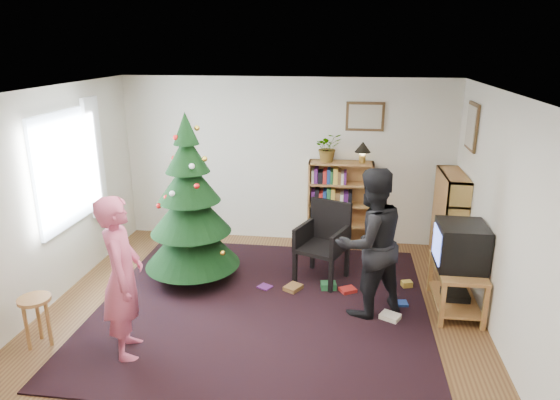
# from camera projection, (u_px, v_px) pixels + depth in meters

# --- Properties ---
(floor) EXTENTS (5.00, 5.00, 0.00)m
(floor) POSITION_uv_depth(u_px,v_px,m) (258.00, 320.00, 5.58)
(floor) COLOR brown
(floor) RESTS_ON ground
(ceiling) EXTENTS (5.00, 5.00, 0.00)m
(ceiling) POSITION_uv_depth(u_px,v_px,m) (255.00, 94.00, 4.82)
(ceiling) COLOR white
(ceiling) RESTS_ON wall_back
(wall_back) EXTENTS (5.00, 0.02, 2.50)m
(wall_back) POSITION_uv_depth(u_px,v_px,m) (286.00, 161.00, 7.56)
(wall_back) COLOR silver
(wall_back) RESTS_ON floor
(wall_front) EXTENTS (5.00, 0.02, 2.50)m
(wall_front) POSITION_uv_depth(u_px,v_px,m) (179.00, 359.00, 2.84)
(wall_front) COLOR silver
(wall_front) RESTS_ON floor
(wall_left) EXTENTS (0.02, 5.00, 2.50)m
(wall_left) POSITION_uv_depth(u_px,v_px,m) (35.00, 205.00, 5.52)
(wall_left) COLOR silver
(wall_left) RESTS_ON floor
(wall_right) EXTENTS (0.02, 5.00, 2.50)m
(wall_right) POSITION_uv_depth(u_px,v_px,m) (508.00, 227.00, 4.88)
(wall_right) COLOR silver
(wall_right) RESTS_ON floor
(rug) EXTENTS (3.80, 3.60, 0.02)m
(rug) POSITION_uv_depth(u_px,v_px,m) (263.00, 306.00, 5.86)
(rug) COLOR black
(rug) RESTS_ON floor
(window_pane) EXTENTS (0.04, 1.20, 1.40)m
(window_pane) POSITION_uv_depth(u_px,v_px,m) (64.00, 170.00, 6.01)
(window_pane) COLOR silver
(window_pane) RESTS_ON wall_left
(curtain) EXTENTS (0.06, 0.35, 1.60)m
(curtain) POSITION_uv_depth(u_px,v_px,m) (95.00, 158.00, 6.66)
(curtain) COLOR white
(curtain) RESTS_ON wall_left
(picture_back) EXTENTS (0.55, 0.03, 0.42)m
(picture_back) POSITION_uv_depth(u_px,v_px,m) (365.00, 117.00, 7.18)
(picture_back) COLOR #4C3319
(picture_back) RESTS_ON wall_back
(picture_right) EXTENTS (0.03, 0.50, 0.60)m
(picture_right) POSITION_uv_depth(u_px,v_px,m) (472.00, 127.00, 6.33)
(picture_right) COLOR #4C3319
(picture_right) RESTS_ON wall_right
(christmas_tree) EXTENTS (1.21, 1.21, 2.19)m
(christmas_tree) POSITION_uv_depth(u_px,v_px,m) (190.00, 214.00, 6.26)
(christmas_tree) COLOR #3F2816
(christmas_tree) RESTS_ON rug
(bookshelf_back) EXTENTS (0.95, 0.30, 1.30)m
(bookshelf_back) POSITION_uv_depth(u_px,v_px,m) (340.00, 203.00, 7.48)
(bookshelf_back) COLOR olive
(bookshelf_back) RESTS_ON floor
(bookshelf_right) EXTENTS (0.30, 0.95, 1.30)m
(bookshelf_right) POSITION_uv_depth(u_px,v_px,m) (449.00, 218.00, 6.85)
(bookshelf_right) COLOR olive
(bookshelf_right) RESTS_ON floor
(tv_stand) EXTENTS (0.50, 0.91, 0.55)m
(tv_stand) POSITION_uv_depth(u_px,v_px,m) (456.00, 283.00, 5.73)
(tv_stand) COLOR olive
(tv_stand) RESTS_ON floor
(crt_tv) EXTENTS (0.53, 0.57, 0.50)m
(crt_tv) POSITION_uv_depth(u_px,v_px,m) (461.00, 245.00, 5.59)
(crt_tv) COLOR black
(crt_tv) RESTS_ON tv_stand
(armchair) EXTENTS (0.74, 0.76, 1.03)m
(armchair) POSITION_uv_depth(u_px,v_px,m) (322.00, 238.00, 6.45)
(armchair) COLOR black
(armchair) RESTS_ON rug
(stool) EXTENTS (0.32, 0.32, 0.54)m
(stool) POSITION_uv_depth(u_px,v_px,m) (36.00, 309.00, 5.02)
(stool) COLOR olive
(stool) RESTS_ON floor
(person_standing) EXTENTS (0.56, 0.69, 1.64)m
(person_standing) POSITION_uv_depth(u_px,v_px,m) (122.00, 278.00, 4.77)
(person_standing) COLOR #C04D6B
(person_standing) RESTS_ON rug
(person_by_chair) EXTENTS (1.05, 0.99, 1.71)m
(person_by_chair) POSITION_uv_depth(u_px,v_px,m) (370.00, 243.00, 5.50)
(person_by_chair) COLOR black
(person_by_chair) RESTS_ON rug
(potted_plant) EXTENTS (0.46, 0.42, 0.42)m
(potted_plant) POSITION_uv_depth(u_px,v_px,m) (328.00, 147.00, 7.25)
(potted_plant) COLOR gray
(potted_plant) RESTS_ON bookshelf_back
(table_lamp) EXTENTS (0.23, 0.23, 0.31)m
(table_lamp) POSITION_uv_depth(u_px,v_px,m) (363.00, 148.00, 7.19)
(table_lamp) COLOR #A57F33
(table_lamp) RESTS_ON bookshelf_back
(floor_clutter) EXTENTS (1.98, 1.01, 0.08)m
(floor_clutter) POSITION_uv_depth(u_px,v_px,m) (346.00, 293.00, 6.10)
(floor_clutter) COLOR #A51E19
(floor_clutter) RESTS_ON rug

